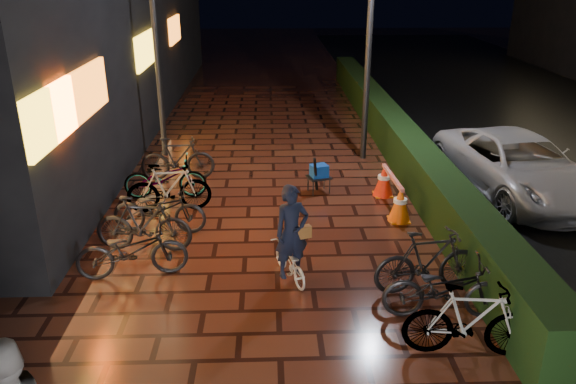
{
  "coord_description": "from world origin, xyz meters",
  "views": [
    {
      "loc": [
        -0.12,
        -7.05,
        4.75
      ],
      "look_at": [
        0.21,
        1.96,
        1.1
      ],
      "focal_mm": 35.0,
      "sensor_mm": 36.0,
      "label": 1
    }
  ],
  "objects_px": {
    "van": "(518,166)",
    "traffic_barrier": "(392,191)",
    "cyclist": "(291,246)",
    "cart_assembly": "(319,172)"
  },
  "relations": [
    {
      "from": "van",
      "to": "cart_assembly",
      "type": "bearing_deg",
      "value": 168.54
    },
    {
      "from": "cyclist",
      "to": "traffic_barrier",
      "type": "distance_m",
      "value": 3.64
    },
    {
      "from": "cart_assembly",
      "to": "cyclist",
      "type": "bearing_deg",
      "value": -101.68
    },
    {
      "from": "cyclist",
      "to": "traffic_barrier",
      "type": "height_order",
      "value": "cyclist"
    },
    {
      "from": "traffic_barrier",
      "to": "cart_assembly",
      "type": "bearing_deg",
      "value": 148.6
    },
    {
      "from": "van",
      "to": "cyclist",
      "type": "height_order",
      "value": "cyclist"
    },
    {
      "from": "van",
      "to": "traffic_barrier",
      "type": "relative_size",
      "value": 2.65
    },
    {
      "from": "van",
      "to": "cyclist",
      "type": "distance_m",
      "value": 6.23
    },
    {
      "from": "cyclist",
      "to": "cart_assembly",
      "type": "bearing_deg",
      "value": 78.32
    },
    {
      "from": "van",
      "to": "traffic_barrier",
      "type": "distance_m",
      "value": 3.0
    }
  ]
}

